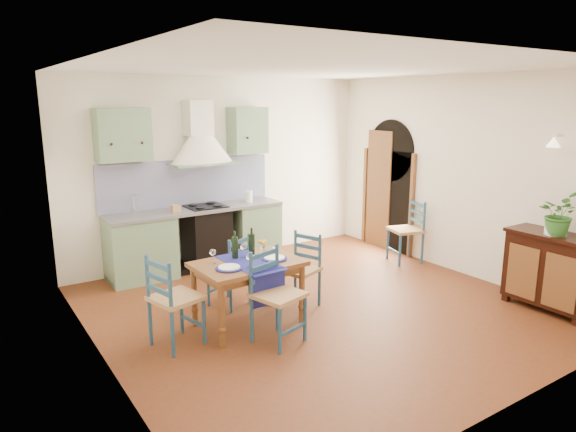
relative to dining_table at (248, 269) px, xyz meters
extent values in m
plane|color=#4E2610|center=(0.93, -0.06, -0.65)|extent=(5.00, 5.00, 0.00)
cube|color=white|center=(0.93, 2.44, 0.75)|extent=(5.00, 0.04, 2.80)
cube|color=slate|center=(-0.52, 2.13, -0.21)|extent=(0.90, 0.60, 0.88)
cube|color=slate|center=(1.28, 2.13, -0.21)|extent=(0.70, 0.60, 0.88)
cube|color=black|center=(0.48, 2.13, -0.21)|extent=(0.60, 0.58, 0.88)
cube|color=gray|center=(0.33, 2.13, 0.25)|extent=(2.60, 0.64, 0.04)
cube|color=silver|center=(-0.52, 2.13, 0.25)|extent=(0.45, 0.40, 0.03)
cylinder|color=silver|center=(-0.52, 2.31, 0.40)|extent=(0.02, 0.02, 0.26)
cube|color=black|center=(0.48, 2.13, 0.28)|extent=(0.55, 0.48, 0.02)
cube|color=black|center=(0.33, 2.18, -0.61)|extent=(2.60, 0.50, 0.08)
cube|color=#0A105F|center=(0.33, 2.40, 0.61)|extent=(2.65, 0.05, 0.68)
cube|color=slate|center=(-0.62, 2.26, 1.35)|extent=(0.70, 0.34, 0.70)
cube|color=slate|center=(1.28, 2.26, 1.35)|extent=(0.55, 0.34, 0.70)
cone|color=silver|center=(0.48, 2.19, 1.10)|extent=(0.96, 0.96, 0.40)
cube|color=silver|center=(0.48, 2.28, 1.55)|extent=(0.36, 0.30, 0.50)
cube|color=white|center=(3.43, -0.06, 0.75)|extent=(0.04, 5.00, 2.80)
cube|color=black|center=(3.42, 1.34, 0.18)|extent=(0.03, 1.00, 1.65)
cylinder|color=black|center=(3.42, 1.34, 1.00)|extent=(0.03, 1.00, 1.00)
cube|color=brown|center=(3.39, 0.80, 0.18)|extent=(0.06, 0.06, 1.65)
cube|color=brown|center=(3.39, 1.88, 0.18)|extent=(0.06, 0.06, 1.65)
cube|color=brown|center=(3.40, 1.56, 0.33)|extent=(0.04, 0.55, 1.96)
cylinder|color=silver|center=(3.37, -1.42, 1.40)|extent=(0.15, 0.04, 0.04)
cone|color=#FFEDC6|center=(3.27, -1.42, 1.33)|extent=(0.16, 0.16, 0.12)
cube|color=white|center=(-1.57, -0.06, 0.75)|extent=(0.04, 5.00, 2.80)
cube|color=silver|center=(0.93, -0.06, 2.16)|extent=(5.00, 5.00, 0.01)
cube|color=brown|center=(0.00, 0.00, 0.05)|extent=(1.17, 0.80, 0.05)
cube|color=brown|center=(0.00, 0.00, -0.01)|extent=(1.05, 0.68, 0.08)
cylinder|color=brown|center=(-0.50, -0.33, -0.31)|extent=(0.07, 0.07, 0.68)
cylinder|color=brown|center=(-0.52, 0.30, -0.31)|extent=(0.07, 0.07, 0.68)
cylinder|color=brown|center=(0.51, -0.29, -0.31)|extent=(0.07, 0.07, 0.68)
cylinder|color=brown|center=(0.49, 0.34, -0.31)|extent=(0.07, 0.07, 0.68)
cube|color=navy|center=(0.00, -0.04, 0.08)|extent=(0.46, 0.87, 0.01)
cube|color=navy|center=(0.01, -0.39, -0.10)|extent=(0.43, 0.03, 0.38)
cylinder|color=navy|center=(-0.29, -0.10, 0.09)|extent=(0.29, 0.29, 0.01)
cylinder|color=white|center=(-0.29, -0.10, 0.10)|extent=(0.23, 0.23, 0.01)
cylinder|color=navy|center=(0.29, -0.08, 0.09)|extent=(0.29, 0.29, 0.01)
cylinder|color=white|center=(0.29, -0.08, 0.10)|extent=(0.23, 0.23, 0.01)
cylinder|color=black|center=(-0.06, 0.19, 0.24)|extent=(0.07, 0.07, 0.32)
cylinder|color=black|center=(0.16, 0.20, 0.24)|extent=(0.07, 0.07, 0.32)
cylinder|color=white|center=(0.28, 0.16, 0.14)|extent=(0.05, 0.05, 0.10)
sphere|color=gold|center=(0.28, 0.16, 0.23)|extent=(0.10, 0.10, 0.10)
cylinder|color=navy|center=(-0.09, -0.77, -0.40)|extent=(0.04, 0.04, 0.50)
cylinder|color=navy|center=(-0.19, -0.40, -0.16)|extent=(0.04, 0.04, 0.97)
cylinder|color=navy|center=(0.28, -0.67, -0.40)|extent=(0.04, 0.04, 0.50)
cylinder|color=navy|center=(0.18, -0.30, -0.16)|extent=(0.04, 0.04, 0.97)
cube|color=tan|center=(0.04, -0.54, -0.13)|extent=(0.56, 0.56, 0.04)
cube|color=navy|center=(-0.01, -0.35, 0.00)|extent=(0.40, 0.13, 0.05)
cube|color=navy|center=(-0.01, -0.35, 0.13)|extent=(0.40, 0.13, 0.05)
cube|color=navy|center=(-0.01, -0.35, 0.26)|extent=(0.40, 0.13, 0.05)
cube|color=navy|center=(0.09, -0.72, -0.45)|extent=(0.38, 0.13, 0.03)
cylinder|color=navy|center=(0.18, 0.86, -0.42)|extent=(0.04, 0.04, 0.45)
cylinder|color=navy|center=(0.31, 0.53, -0.20)|extent=(0.04, 0.04, 0.89)
cylinder|color=navy|center=(-0.16, 0.73, -0.42)|extent=(0.04, 0.04, 0.45)
cylinder|color=navy|center=(-0.02, 0.40, -0.20)|extent=(0.04, 0.04, 0.89)
cube|color=tan|center=(0.08, 0.63, -0.18)|extent=(0.54, 0.54, 0.04)
cube|color=navy|center=(0.14, 0.46, -0.05)|extent=(0.36, 0.16, 0.04)
cube|color=navy|center=(0.14, 0.46, 0.06)|extent=(0.36, 0.16, 0.04)
cube|color=navy|center=(0.14, 0.46, 0.18)|extent=(0.36, 0.16, 0.04)
cube|color=navy|center=(0.01, 0.79, -0.47)|extent=(0.34, 0.16, 0.02)
cylinder|color=navy|center=(-0.62, -0.16, -0.40)|extent=(0.04, 0.04, 0.49)
cylinder|color=navy|center=(-0.99, -0.26, -0.16)|extent=(0.04, 0.04, 0.96)
cylinder|color=navy|center=(-0.71, 0.21, -0.40)|extent=(0.04, 0.04, 0.49)
cylinder|color=navy|center=(-1.09, 0.12, -0.16)|extent=(0.04, 0.04, 0.96)
cube|color=tan|center=(-0.85, -0.02, -0.14)|extent=(0.55, 0.55, 0.04)
cube|color=navy|center=(-1.04, -0.07, 0.00)|extent=(0.12, 0.40, 0.05)
cube|color=navy|center=(-1.04, -0.07, 0.13)|extent=(0.12, 0.40, 0.05)
cube|color=navy|center=(-1.04, -0.07, 0.25)|extent=(0.12, 0.40, 0.05)
cube|color=navy|center=(-0.66, 0.02, -0.45)|extent=(0.12, 0.38, 0.03)
cylinder|color=navy|center=(0.51, 0.20, -0.42)|extent=(0.04, 0.04, 0.46)
cylinder|color=navy|center=(0.85, 0.32, -0.20)|extent=(0.04, 0.04, 0.90)
cylinder|color=navy|center=(0.63, -0.14, -0.42)|extent=(0.04, 0.04, 0.46)
cylinder|color=navy|center=(0.97, -0.01, -0.20)|extent=(0.04, 0.04, 0.90)
cube|color=tan|center=(0.74, 0.09, -0.17)|extent=(0.54, 0.54, 0.04)
cube|color=navy|center=(0.91, 0.16, -0.05)|extent=(0.15, 0.36, 0.04)
cube|color=navy|center=(0.91, 0.16, 0.07)|extent=(0.15, 0.36, 0.04)
cube|color=navy|center=(0.91, 0.16, 0.19)|extent=(0.15, 0.36, 0.04)
cube|color=navy|center=(0.57, 0.03, -0.47)|extent=(0.15, 0.35, 0.02)
cylinder|color=navy|center=(3.00, 0.89, -0.40)|extent=(0.04, 0.04, 0.49)
cylinder|color=navy|center=(3.37, 0.79, -0.17)|extent=(0.04, 0.04, 0.96)
cylinder|color=navy|center=(2.89, 0.53, -0.40)|extent=(0.04, 0.04, 0.49)
cylinder|color=navy|center=(3.26, 0.42, -0.17)|extent=(0.04, 0.04, 0.96)
cube|color=tan|center=(3.13, 0.66, -0.14)|extent=(0.56, 0.56, 0.04)
cube|color=navy|center=(3.32, 0.60, -0.01)|extent=(0.14, 0.40, 0.05)
cube|color=navy|center=(3.32, 0.60, 0.12)|extent=(0.14, 0.40, 0.05)
cube|color=navy|center=(3.32, 0.60, 0.25)|extent=(0.14, 0.40, 0.05)
cube|color=navy|center=(2.95, 0.71, -0.45)|extent=(0.14, 0.38, 0.03)
cube|color=black|center=(3.20, -1.62, -0.16)|extent=(0.45, 1.00, 0.82)
cube|color=black|center=(3.20, -1.62, 0.27)|extent=(0.50, 1.05, 0.04)
cube|color=brown|center=(2.97, -1.85, -0.20)|extent=(0.02, 0.38, 0.63)
cube|color=brown|center=(2.97, -1.39, -0.20)|extent=(0.02, 0.38, 0.63)
cube|color=black|center=(3.02, -1.18, -0.61)|extent=(0.08, 0.08, 0.08)
cube|color=black|center=(3.37, -1.18, -0.61)|extent=(0.08, 0.08, 0.08)
imported|color=#2F7029|center=(3.14, -1.64, 0.54)|extent=(0.57, 0.54, 0.50)
camera|label=1|loc=(-2.61, -4.69, 1.81)|focal=32.00mm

